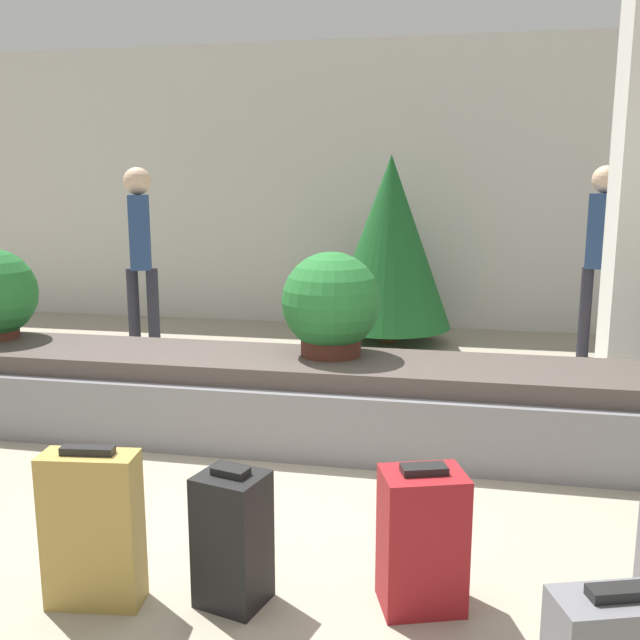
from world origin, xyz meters
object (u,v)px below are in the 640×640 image
at_px(traveler_1, 601,243).
at_px(suitcase_3, 422,539).
at_px(suitcase_1, 232,538).
at_px(suitcase_5, 93,529).
at_px(traveler_0, 140,245).
at_px(decorated_tree, 390,242).
at_px(potted_plant_0, 331,305).

bearing_deg(traveler_1, suitcase_3, -169.84).
xyz_separation_m(suitcase_1, suitcase_3, (0.74, 0.12, 0.01)).
relative_size(suitcase_1, suitcase_5, 0.87).
relative_size(suitcase_5, traveler_1, 0.37).
bearing_deg(traveler_1, traveler_0, 129.03).
bearing_deg(decorated_tree, suitcase_5, -97.54).
bearing_deg(suitcase_1, traveler_0, 134.30).
bearing_deg(suitcase_3, suitcase_1, 170.83).
height_order(suitcase_5, decorated_tree, decorated_tree).
distance_m(suitcase_1, potted_plant_0, 2.06).
distance_m(suitcase_5, traveler_1, 5.41).
xyz_separation_m(suitcase_5, traveler_1, (2.64, 4.66, 0.78)).
distance_m(suitcase_3, traveler_1, 4.69).
bearing_deg(suitcase_5, traveler_1, 53.35).
distance_m(suitcase_5, potted_plant_0, 2.23).
xyz_separation_m(traveler_0, traveler_1, (4.20, 0.87, 0.01)).
relative_size(potted_plant_0, decorated_tree, 0.35).
height_order(suitcase_3, traveler_1, traveler_1).
distance_m(suitcase_1, traveler_1, 5.07).
relative_size(suitcase_1, traveler_1, 0.32).
bearing_deg(decorated_tree, potted_plant_0, -91.74).
bearing_deg(suitcase_5, suitcase_3, 3.59).
xyz_separation_m(suitcase_1, traveler_0, (-2.09, 3.67, 0.81)).
height_order(potted_plant_0, decorated_tree, decorated_tree).
bearing_deg(traveler_1, suitcase_1, -177.52).
bearing_deg(decorated_tree, suitcase_1, -91.35).
bearing_deg(decorated_tree, traveler_1, -6.89).
bearing_deg(suitcase_1, suitcase_3, 24.07).
relative_size(traveler_0, traveler_1, 0.99).
bearing_deg(traveler_0, suitcase_3, 15.69).
distance_m(suitcase_3, suitcase_5, 1.30).
xyz_separation_m(potted_plant_0, traveler_0, (-2.12, 1.70, 0.21)).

